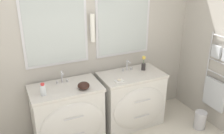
# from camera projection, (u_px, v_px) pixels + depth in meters

# --- Properties ---
(wall_back) EXTENTS (5.48, 0.15, 2.60)m
(wall_back) POSITION_uv_depth(u_px,v_px,m) (73.00, 44.00, 3.51)
(wall_back) COLOR #B2ADA3
(wall_back) RESTS_ON ground_plane
(vanity_left) EXTENTS (0.95, 0.63, 0.84)m
(vanity_left) POSITION_uv_depth(u_px,v_px,m) (68.00, 115.00, 3.44)
(vanity_left) COLOR silver
(vanity_left) RESTS_ON ground_plane
(vanity_right) EXTENTS (0.95, 0.63, 0.84)m
(vanity_right) POSITION_uv_depth(u_px,v_px,m) (132.00, 99.00, 3.84)
(vanity_right) COLOR silver
(vanity_right) RESTS_ON ground_plane
(faucet_left) EXTENTS (0.17, 0.11, 0.17)m
(faucet_left) POSITION_uv_depth(u_px,v_px,m) (62.00, 78.00, 3.40)
(faucet_left) COLOR silver
(faucet_left) RESTS_ON vanity_left
(faucet_right) EXTENTS (0.17, 0.11, 0.17)m
(faucet_right) POSITION_uv_depth(u_px,v_px,m) (127.00, 66.00, 3.79)
(faucet_right) COLOR silver
(faucet_right) RESTS_ON vanity_right
(toiletry_bottle) EXTENTS (0.07, 0.07, 0.16)m
(toiletry_bottle) POSITION_uv_depth(u_px,v_px,m) (43.00, 90.00, 3.09)
(toiletry_bottle) COLOR silver
(toiletry_bottle) RESTS_ON vanity_left
(amenity_bowl) EXTENTS (0.16, 0.16, 0.10)m
(amenity_bowl) POSITION_uv_depth(u_px,v_px,m) (84.00, 86.00, 3.25)
(amenity_bowl) COLOR black
(amenity_bowl) RESTS_ON vanity_left
(flower_vase) EXTENTS (0.06, 0.06, 0.23)m
(flower_vase) POSITION_uv_depth(u_px,v_px,m) (144.00, 64.00, 3.81)
(flower_vase) COLOR #332D2D
(flower_vase) RESTS_ON vanity_right
(soap_dish) EXTENTS (0.12, 0.08, 0.04)m
(soap_dish) POSITION_uv_depth(u_px,v_px,m) (119.00, 81.00, 3.45)
(soap_dish) COLOR white
(soap_dish) RESTS_ON vanity_right
(waste_bin) EXTENTS (0.18, 0.18, 0.28)m
(waste_bin) POSITION_uv_depth(u_px,v_px,m) (200.00, 120.00, 3.82)
(waste_bin) COLOR #B7B7BC
(waste_bin) RESTS_ON ground_plane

